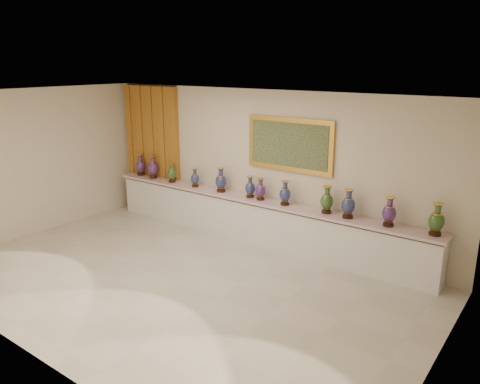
% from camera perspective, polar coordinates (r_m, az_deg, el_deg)
% --- Properties ---
extents(ground, '(8.00, 8.00, 0.00)m').
position_cam_1_polar(ground, '(7.92, -7.75, -10.81)').
color(ground, beige).
rests_on(ground, ground).
extents(room, '(8.00, 8.00, 8.00)m').
position_cam_1_polar(room, '(10.72, -8.43, 5.15)').
color(room, beige).
rests_on(room, ground).
extents(counter, '(7.28, 0.48, 0.90)m').
position_cam_1_polar(counter, '(9.37, 1.82, -3.50)').
color(counter, white).
rests_on(counter, ground).
extents(vase_0, '(0.23, 0.23, 0.49)m').
position_cam_1_polar(vase_0, '(11.31, -12.04, 3.13)').
color(vase_0, '#33170E').
rests_on(vase_0, counter).
extents(vase_1, '(0.31, 0.31, 0.52)m').
position_cam_1_polar(vase_1, '(10.95, -10.58, 2.87)').
color(vase_1, '#33170E').
rests_on(vase_1, counter).
extents(vase_2, '(0.23, 0.23, 0.44)m').
position_cam_1_polar(vase_2, '(10.52, -8.31, 2.23)').
color(vase_2, '#33170E').
rests_on(vase_2, counter).
extents(vase_3, '(0.23, 0.23, 0.40)m').
position_cam_1_polar(vase_3, '(10.08, -5.51, 1.65)').
color(vase_3, '#33170E').
rests_on(vase_3, counter).
extents(vase_4, '(0.27, 0.27, 0.51)m').
position_cam_1_polar(vase_4, '(9.63, -2.34, 1.33)').
color(vase_4, '#33170E').
rests_on(vase_4, counter).
extents(vase_5, '(0.22, 0.22, 0.43)m').
position_cam_1_polar(vase_5, '(9.23, 1.25, 0.49)').
color(vase_5, '#33170E').
rests_on(vase_5, counter).
extents(vase_6, '(0.21, 0.21, 0.43)m').
position_cam_1_polar(vase_6, '(9.08, 2.52, 0.22)').
color(vase_6, '#33170E').
rests_on(vase_6, counter).
extents(vase_7, '(0.25, 0.25, 0.46)m').
position_cam_1_polar(vase_7, '(8.78, 5.51, -0.28)').
color(vase_7, '#33170E').
rests_on(vase_7, counter).
extents(vase_8, '(0.29, 0.29, 0.49)m').
position_cam_1_polar(vase_8, '(8.41, 10.55, -1.10)').
color(vase_8, '#33170E').
rests_on(vase_8, counter).
extents(vase_9, '(0.25, 0.25, 0.51)m').
position_cam_1_polar(vase_9, '(8.23, 13.07, -1.57)').
color(vase_9, '#33170E').
rests_on(vase_9, counter).
extents(vase_10, '(0.30, 0.30, 0.49)m').
position_cam_1_polar(vase_10, '(8.00, 17.73, -2.47)').
color(vase_10, '#33170E').
rests_on(vase_10, counter).
extents(vase_11, '(0.31, 0.31, 0.52)m').
position_cam_1_polar(vase_11, '(7.83, 22.84, -3.27)').
color(vase_11, '#33170E').
rests_on(vase_11, counter).
extents(label_card, '(0.10, 0.06, 0.00)m').
position_cam_1_polar(label_card, '(9.55, -2.36, -0.19)').
color(label_card, white).
rests_on(label_card, counter).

